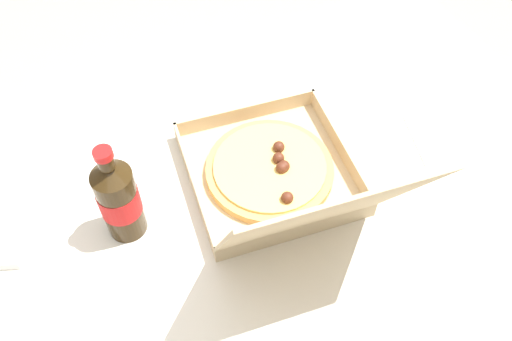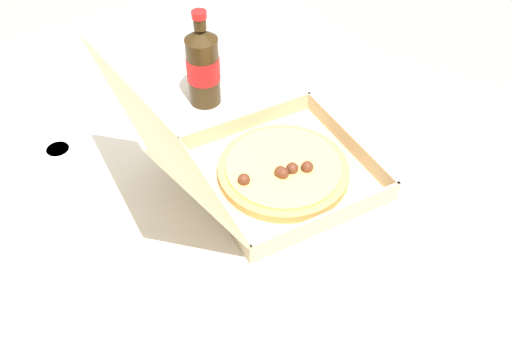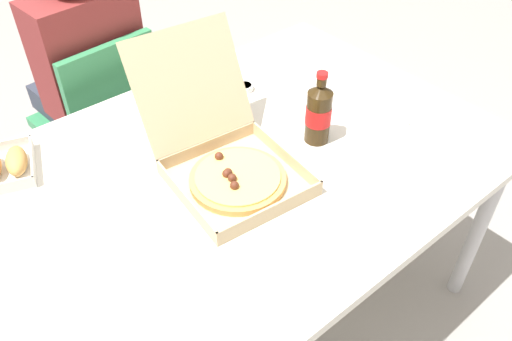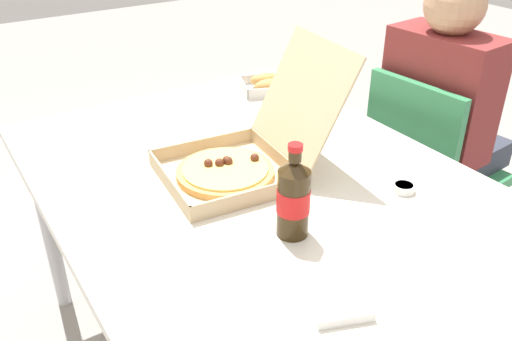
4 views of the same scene
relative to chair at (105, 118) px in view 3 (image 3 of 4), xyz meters
name	(u,v)px [view 3 (image 3 of 4)]	position (x,y,z in m)	size (l,w,h in m)	color
ground_plane	(246,305)	(0.09, -0.75, -0.48)	(10.00, 10.00, 0.00)	gray
dining_table	(244,176)	(0.09, -0.75, 0.17)	(1.46, 1.04, 0.71)	silver
chair	(105,118)	(0.00, 0.00, 0.00)	(0.44, 0.44, 0.83)	#338451
diner_person	(85,65)	(-0.01, 0.06, 0.21)	(0.38, 0.43, 1.15)	#333847
pizza_box_open	(228,161)	(0.02, -0.78, 0.28)	(0.36, 0.49, 0.33)	tan
bread_side_box	(4,165)	(-0.44, -0.38, 0.26)	(0.21, 0.23, 0.06)	white
cola_bottle	(319,113)	(0.31, -0.82, 0.33)	(0.07, 0.07, 0.22)	#33230F
paper_menu	(80,247)	(-0.41, -0.76, 0.23)	(0.21, 0.15, 0.00)	white
napkin_pile	(384,117)	(0.54, -0.88, 0.24)	(0.11, 0.11, 0.02)	white
dipping_sauce_cup	(245,87)	(0.32, -0.48, 0.24)	(0.06, 0.06, 0.02)	white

